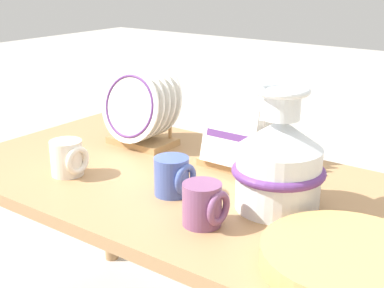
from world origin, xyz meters
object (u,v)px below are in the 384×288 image
(mug_cobalt_glaze, at_px, (173,176))
(mug_plum_glaze, at_px, (204,205))
(ceramic_vase, at_px, (279,161))
(dish_rack_square_plates, at_px, (239,145))
(wicker_charger_stack, at_px, (347,258))
(dish_rack_round_plates, at_px, (140,112))
(mug_cream_glaze, at_px, (68,158))

(mug_cobalt_glaze, height_order, mug_plum_glaze, same)
(ceramic_vase, relative_size, mug_plum_glaze, 3.03)
(dish_rack_square_plates, height_order, wicker_charger_stack, dish_rack_square_plates)
(dish_rack_round_plates, bearing_deg, mug_plum_glaze, -34.78)
(wicker_charger_stack, bearing_deg, ceramic_vase, 145.36)
(ceramic_vase, bearing_deg, dish_rack_square_plates, 140.46)
(mug_cobalt_glaze, bearing_deg, dish_rack_square_plates, 83.96)
(dish_rack_square_plates, relative_size, mug_cobalt_glaze, 2.12)
(dish_rack_square_plates, bearing_deg, mug_cream_glaze, -135.71)
(mug_cream_glaze, bearing_deg, wicker_charger_stack, -0.58)
(dish_rack_round_plates, relative_size, mug_cobalt_glaze, 2.56)
(wicker_charger_stack, relative_size, mug_cream_glaze, 3.41)
(dish_rack_round_plates, xyz_separation_m, mug_cobalt_glaze, (0.34, -0.26, -0.06))
(dish_rack_square_plates, relative_size, mug_cream_glaze, 2.12)
(wicker_charger_stack, bearing_deg, dish_rack_square_plates, 142.93)
(ceramic_vase, xyz_separation_m, mug_cream_glaze, (-0.59, -0.16, -0.07))
(dish_rack_round_plates, relative_size, dish_rack_square_plates, 1.21)
(dish_rack_round_plates, distance_m, mug_cream_glaze, 0.34)
(ceramic_vase, relative_size, dish_rack_square_plates, 1.43)
(mug_cobalt_glaze, bearing_deg, dish_rack_round_plates, 142.95)
(dish_rack_square_plates, xyz_separation_m, wicker_charger_stack, (0.48, -0.36, -0.05))
(dish_rack_round_plates, bearing_deg, wicker_charger_stack, -21.72)
(ceramic_vase, height_order, dish_rack_round_plates, ceramic_vase)
(dish_rack_square_plates, distance_m, mug_plum_glaze, 0.40)
(mug_cream_glaze, height_order, mug_plum_glaze, same)
(dish_rack_round_plates, distance_m, mug_plum_glaze, 0.62)
(wicker_charger_stack, height_order, mug_cream_glaze, mug_cream_glaze)
(dish_rack_round_plates, height_order, wicker_charger_stack, dish_rack_round_plates)
(dish_rack_square_plates, xyz_separation_m, mug_plum_glaze, (0.14, -0.38, -0.02))
(dish_rack_round_plates, xyz_separation_m, wicker_charger_stack, (0.85, -0.34, -0.09))
(wicker_charger_stack, distance_m, mug_cobalt_glaze, 0.51)
(dish_rack_round_plates, distance_m, wicker_charger_stack, 0.92)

